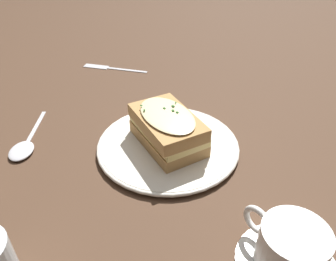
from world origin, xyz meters
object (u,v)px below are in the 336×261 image
(teacup_with_saucer, at_px, (290,251))
(spoon, at_px, (23,148))
(fork, at_px, (108,68))
(dinner_plate, at_px, (168,145))
(sandwich, at_px, (168,129))

(teacup_with_saucer, relative_size, spoon, 0.75)
(fork, distance_m, spoon, 0.38)
(dinner_plate, relative_size, fork, 1.47)
(sandwich, height_order, fork, sandwich)
(dinner_plate, bearing_deg, fork, 111.86)
(sandwich, relative_size, teacup_with_saucer, 1.35)
(spoon, bearing_deg, sandwich, 179.55)
(dinner_plate, relative_size, teacup_with_saucer, 2.05)
(fork, height_order, spoon, spoon)
(sandwich, height_order, spoon, sandwich)
(fork, bearing_deg, sandwich, -140.70)
(sandwich, distance_m, spoon, 0.28)
(spoon, bearing_deg, fork, -106.77)
(sandwich, xyz_separation_m, spoon, (-0.27, 0.01, -0.04))
(dinner_plate, relative_size, sandwich, 1.51)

